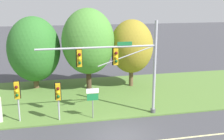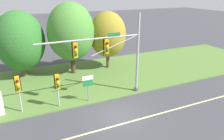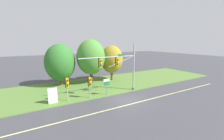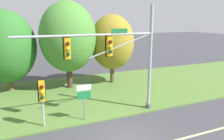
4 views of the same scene
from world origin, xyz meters
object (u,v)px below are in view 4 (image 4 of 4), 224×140
(pedestrian_signal_near_kerb, at_px, (42,94))
(tree_behind_signpost, at_px, (112,42))
(traffic_signal_mast, at_px, (118,53))
(tree_left_of_mast, at_px, (68,37))
(tree_nearest_road, at_px, (6,47))
(route_sign_post, at_px, (84,96))

(pedestrian_signal_near_kerb, height_order, tree_behind_signpost, tree_behind_signpost)
(traffic_signal_mast, relative_size, tree_left_of_mast, 1.13)
(traffic_signal_mast, height_order, tree_nearest_road, traffic_signal_mast)
(tree_behind_signpost, bearing_deg, tree_left_of_mast, -179.78)
(tree_nearest_road, height_order, tree_left_of_mast, tree_left_of_mast)
(tree_left_of_mast, xyz_separation_m, tree_behind_signpost, (4.38, 0.02, -0.64))
(tree_nearest_road, relative_size, tree_left_of_mast, 0.90)
(pedestrian_signal_near_kerb, relative_size, tree_nearest_road, 0.41)
(traffic_signal_mast, distance_m, route_sign_post, 3.50)
(route_sign_post, relative_size, tree_nearest_road, 0.34)
(pedestrian_signal_near_kerb, bearing_deg, tree_left_of_mast, 66.33)
(route_sign_post, bearing_deg, tree_nearest_road, 117.80)
(route_sign_post, bearing_deg, traffic_signal_mast, 1.38)
(traffic_signal_mast, relative_size, tree_behind_signpost, 1.32)
(traffic_signal_mast, xyz_separation_m, tree_nearest_road, (-6.88, 8.52, -0.26))
(tree_nearest_road, xyz_separation_m, tree_left_of_mast, (5.18, -1.35, 0.80))
(pedestrian_signal_near_kerb, distance_m, tree_nearest_road, 9.00)
(route_sign_post, height_order, tree_left_of_mast, tree_left_of_mast)
(pedestrian_signal_near_kerb, xyz_separation_m, tree_nearest_road, (-2.01, 8.58, 1.83))
(traffic_signal_mast, height_order, route_sign_post, traffic_signal_mast)
(traffic_signal_mast, height_order, tree_left_of_mast, tree_left_of_mast)
(pedestrian_signal_near_kerb, bearing_deg, traffic_signal_mast, 0.66)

